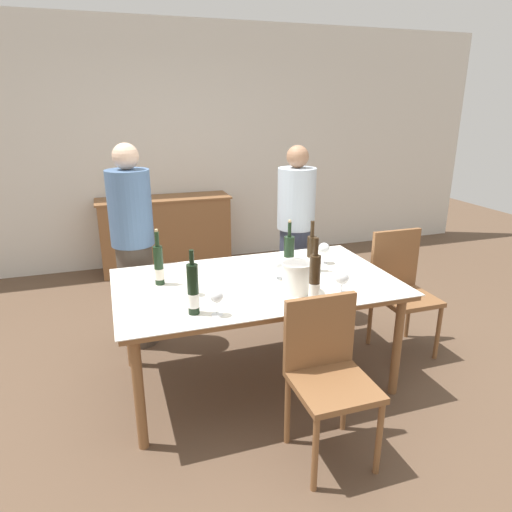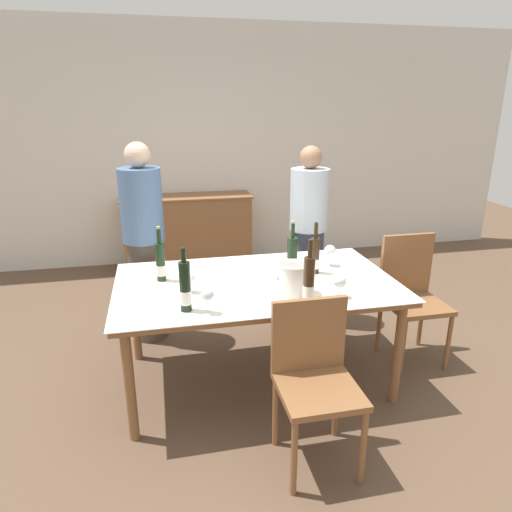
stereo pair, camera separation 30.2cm
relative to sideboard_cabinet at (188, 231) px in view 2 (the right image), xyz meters
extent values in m
plane|color=brown|center=(0.28, -2.55, -0.43)|extent=(12.00, 12.00, 0.00)
cube|color=silver|center=(0.28, 0.29, 0.97)|extent=(8.00, 0.10, 2.80)
cube|color=brown|center=(0.00, 0.00, -0.01)|extent=(1.48, 0.44, 0.85)
cube|color=brown|center=(0.00, 0.00, 0.42)|extent=(1.53, 0.46, 0.02)
cylinder|color=brown|center=(-0.56, -3.01, -0.08)|extent=(0.06, 0.06, 0.71)
cylinder|color=brown|center=(1.12, -3.01, -0.08)|extent=(0.06, 0.06, 0.71)
cylinder|color=brown|center=(-0.56, -2.09, -0.08)|extent=(0.06, 0.06, 0.71)
cylinder|color=brown|center=(1.12, -2.09, -0.08)|extent=(0.06, 0.06, 0.71)
cube|color=brown|center=(0.28, -2.55, 0.30)|extent=(1.84, 1.08, 0.04)
cube|color=white|center=(0.28, -2.55, 0.32)|extent=(1.87, 1.11, 0.01)
cylinder|color=white|center=(0.47, -2.80, 0.42)|extent=(0.19, 0.19, 0.20)
cylinder|color=white|center=(0.47, -2.80, 0.51)|extent=(0.20, 0.20, 0.01)
cylinder|color=black|center=(-0.34, -2.40, 0.45)|extent=(0.06, 0.06, 0.26)
cylinder|color=silver|center=(-0.34, -2.40, 0.40)|extent=(0.06, 0.06, 0.07)
cylinder|color=black|center=(-0.34, -2.40, 0.63)|extent=(0.03, 0.03, 0.10)
cylinder|color=tan|center=(-0.34, -2.40, 0.69)|extent=(0.02, 0.02, 0.02)
cylinder|color=black|center=(0.57, -2.42, 0.45)|extent=(0.07, 0.07, 0.25)
cylinder|color=white|center=(0.57, -2.42, 0.39)|extent=(0.08, 0.08, 0.07)
cylinder|color=black|center=(0.57, -2.42, 0.63)|extent=(0.02, 0.02, 0.11)
cylinder|color=tan|center=(0.57, -2.42, 0.69)|extent=(0.02, 0.02, 0.02)
cylinder|color=black|center=(-0.21, -2.91, 0.47)|extent=(0.07, 0.07, 0.30)
cylinder|color=white|center=(-0.21, -2.91, 0.41)|extent=(0.07, 0.07, 0.08)
cylinder|color=black|center=(-0.21, -2.91, 0.66)|extent=(0.03, 0.03, 0.09)
cylinder|color=#332314|center=(0.50, -2.99, 0.47)|extent=(0.07, 0.07, 0.30)
cylinder|color=white|center=(0.50, -2.99, 0.41)|extent=(0.07, 0.07, 0.08)
cylinder|color=#332314|center=(0.50, -2.99, 0.67)|extent=(0.03, 0.03, 0.11)
cylinder|color=#332314|center=(0.72, -2.48, 0.45)|extent=(0.06, 0.06, 0.25)
cylinder|color=white|center=(0.72, -2.48, 0.39)|extent=(0.07, 0.07, 0.07)
cylinder|color=#332314|center=(0.72, -2.48, 0.63)|extent=(0.03, 0.03, 0.11)
cylinder|color=white|center=(0.88, -2.36, 0.33)|extent=(0.06, 0.06, 0.00)
cylinder|color=white|center=(0.88, -2.36, 0.37)|extent=(0.01, 0.01, 0.08)
sphere|color=white|center=(0.88, -2.36, 0.44)|extent=(0.09, 0.09, 0.09)
cylinder|color=white|center=(-0.09, -2.98, 0.33)|extent=(0.07, 0.07, 0.00)
cylinder|color=white|center=(-0.09, -2.98, 0.37)|extent=(0.01, 0.01, 0.08)
sphere|color=white|center=(-0.09, -2.98, 0.44)|extent=(0.08, 0.08, 0.08)
cylinder|color=white|center=(0.43, -2.55, 0.33)|extent=(0.07, 0.07, 0.00)
cylinder|color=white|center=(0.43, -2.55, 0.36)|extent=(0.01, 0.01, 0.07)
sphere|color=white|center=(0.43, -2.55, 0.43)|extent=(0.08, 0.08, 0.08)
cylinder|color=white|center=(-0.17, -2.65, 0.33)|extent=(0.06, 0.06, 0.00)
cylinder|color=white|center=(-0.17, -2.65, 0.36)|extent=(0.01, 0.01, 0.07)
sphere|color=white|center=(-0.17, -2.65, 0.42)|extent=(0.07, 0.07, 0.07)
cylinder|color=white|center=(0.73, -2.92, 0.33)|extent=(0.07, 0.07, 0.00)
cylinder|color=white|center=(0.73, -2.92, 0.36)|extent=(0.01, 0.01, 0.07)
sphere|color=white|center=(0.73, -2.92, 0.43)|extent=(0.09, 0.09, 0.09)
cylinder|color=brown|center=(0.24, -3.61, -0.21)|extent=(0.03, 0.03, 0.45)
cylinder|color=brown|center=(0.61, -3.61, -0.21)|extent=(0.03, 0.03, 0.45)
cylinder|color=brown|center=(0.24, -3.24, -0.21)|extent=(0.03, 0.03, 0.45)
cylinder|color=brown|center=(0.61, -3.24, -0.21)|extent=(0.03, 0.03, 0.45)
cube|color=brown|center=(0.43, -3.42, 0.03)|extent=(0.42, 0.42, 0.04)
cube|color=brown|center=(0.43, -3.23, 0.26)|extent=(0.42, 0.04, 0.42)
cylinder|color=brown|center=(1.33, -2.74, -0.21)|extent=(0.03, 0.03, 0.44)
cylinder|color=brown|center=(1.70, -2.74, -0.21)|extent=(0.03, 0.03, 0.44)
cylinder|color=brown|center=(1.33, -2.37, -0.21)|extent=(0.03, 0.03, 0.44)
cylinder|color=brown|center=(1.70, -2.37, -0.21)|extent=(0.03, 0.03, 0.44)
cube|color=brown|center=(1.51, -2.55, 0.03)|extent=(0.42, 0.42, 0.04)
cube|color=brown|center=(1.51, -2.36, 0.28)|extent=(0.42, 0.04, 0.48)
cylinder|color=#51473D|center=(-0.46, -1.74, -0.01)|extent=(0.28, 0.28, 0.85)
cylinder|color=#4C6B93|center=(-0.46, -1.74, 0.71)|extent=(0.33, 0.33, 0.58)
sphere|color=beige|center=(-0.46, -1.74, 1.10)|extent=(0.20, 0.20, 0.20)
cylinder|color=#383F56|center=(0.94, -1.68, -0.01)|extent=(0.28, 0.28, 0.85)
cylinder|color=silver|center=(0.94, -1.68, 0.68)|extent=(0.33, 0.33, 0.53)
sphere|color=#A37556|center=(0.94, -1.68, 1.04)|extent=(0.19, 0.19, 0.19)
camera|label=1|loc=(-0.62, -5.27, 1.46)|focal=32.00mm
camera|label=2|loc=(-0.33, -5.35, 1.46)|focal=32.00mm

